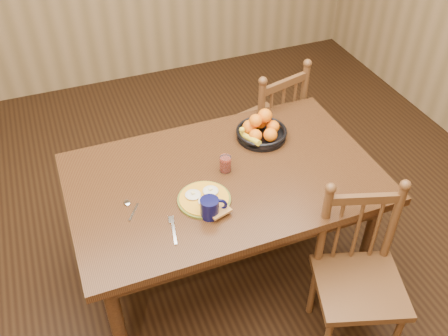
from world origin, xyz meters
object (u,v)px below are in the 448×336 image
object	(u,v)px
breakfast_plate	(205,199)
coffee_mug	(211,207)
fruit_bowl	(261,130)
chair_near	(358,277)
dining_table	(224,187)
chair_far	(266,128)

from	to	relation	value
breakfast_plate	coffee_mug	world-z (taller)	coffee_mug
coffee_mug	fruit_bowl	size ratio (longest dim) A/B	0.46
fruit_bowl	chair_near	bearing A→B (deg)	-80.31
coffee_mug	fruit_bowl	xyz separation A→B (m)	(0.48, 0.48, 0.00)
dining_table	chair_far	xyz separation A→B (m)	(0.56, 0.66, -0.20)
chair_near	coffee_mug	size ratio (longest dim) A/B	6.94
chair_near	fruit_bowl	distance (m)	0.95
dining_table	fruit_bowl	xyz separation A→B (m)	(0.31, 0.23, 0.14)
chair_near	fruit_bowl	bearing A→B (deg)	117.45
chair_near	coffee_mug	distance (m)	0.82
chair_near	breakfast_plate	world-z (taller)	chair_near
breakfast_plate	fruit_bowl	distance (m)	0.61
dining_table	chair_far	world-z (taller)	chair_far
breakfast_plate	dining_table	bearing A→B (deg)	42.71
chair_far	breakfast_plate	world-z (taller)	chair_far
chair_far	coffee_mug	xyz separation A→B (m)	(-0.72, -0.90, 0.33)
chair_far	chair_near	bearing A→B (deg)	70.61
dining_table	chair_far	bearing A→B (deg)	49.54
fruit_bowl	dining_table	bearing A→B (deg)	-143.59
coffee_mug	fruit_bowl	world-z (taller)	fruit_bowl
dining_table	chair_near	xyz separation A→B (m)	(0.46, -0.64, -0.21)
chair_far	fruit_bowl	world-z (taller)	chair_far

